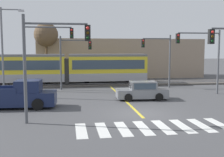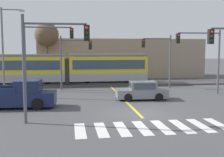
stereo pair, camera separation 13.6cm
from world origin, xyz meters
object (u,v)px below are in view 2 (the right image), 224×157
object	(u,v)px
pickup_truck	(19,96)
traffic_light_mid_right	(204,51)
bare_tree_west	(47,35)
traffic_light_far_left	(72,55)
traffic_light_near_left	(47,52)
traffic_light_far_right	(160,53)
sedan_crossing	(142,91)
traffic_light_mid_left	(41,48)
street_lamp_west	(5,43)
light_rail_tram	(67,68)

from	to	relation	value
pickup_truck	traffic_light_mid_right	world-z (taller)	traffic_light_mid_right
bare_tree_west	traffic_light_far_left	bearing A→B (deg)	-69.12
traffic_light_near_left	traffic_light_far_right	distance (m)	16.99
traffic_light_mid_right	bare_tree_west	size ratio (longest dim) A/B	0.78
sedan_crossing	traffic_light_mid_right	world-z (taller)	traffic_light_mid_right
traffic_light_near_left	traffic_light_mid_right	distance (m)	15.79
traffic_light_mid_left	pickup_truck	bearing A→B (deg)	-105.41
traffic_light_far_right	street_lamp_west	bearing A→B (deg)	178.14
pickup_truck	traffic_light_near_left	world-z (taller)	traffic_light_near_left
traffic_light_far_right	traffic_light_far_left	xyz separation A→B (m)	(-9.41, -0.08, -0.13)
traffic_light_near_left	traffic_light_mid_right	size ratio (longest dim) A/B	1.02
sedan_crossing	bare_tree_west	world-z (taller)	bare_tree_west
light_rail_tram	pickup_truck	distance (m)	12.71
street_lamp_west	traffic_light_far_right	bearing A→B (deg)	-1.86
pickup_truck	traffic_light_mid_left	world-z (taller)	traffic_light_mid_left
pickup_truck	traffic_light_far_right	size ratio (longest dim) A/B	0.96
traffic_light_mid_left	traffic_light_far_right	world-z (taller)	traffic_light_mid_left
traffic_light_mid_right	bare_tree_west	bearing A→B (deg)	139.07
sedan_crossing	pickup_truck	xyz separation A→B (m)	(-9.52, -1.99, 0.14)
traffic_light_near_left	traffic_light_far_right	world-z (taller)	traffic_light_near_left
traffic_light_far_right	street_lamp_west	size ratio (longest dim) A/B	0.69
street_lamp_west	bare_tree_west	xyz separation A→B (m)	(3.44, 7.96, 1.25)
traffic_light_far_left	bare_tree_west	distance (m)	9.47
traffic_light_mid_left	traffic_light_mid_right	bearing A→B (deg)	-1.71
sedan_crossing	traffic_light_far_right	bearing A→B (deg)	61.25
traffic_light_far_left	bare_tree_west	world-z (taller)	bare_tree_west
light_rail_tram	sedan_crossing	size ratio (longest dim) A/B	4.34
light_rail_tram	traffic_light_near_left	size ratio (longest dim) A/B	3.04
traffic_light_near_left	traffic_light_mid_right	xyz separation A→B (m)	(13.40, 8.35, 0.03)
light_rail_tram	traffic_light_mid_left	world-z (taller)	traffic_light_mid_left
pickup_truck	traffic_light_mid_right	xyz separation A→B (m)	(15.81, 3.87, 3.18)
traffic_light_far_right	bare_tree_west	bearing A→B (deg)	146.21
light_rail_tram	pickup_truck	xyz separation A→B (m)	(-3.19, -12.25, -1.21)
traffic_light_near_left	traffic_light_mid_left	bearing A→B (deg)	97.94
traffic_light_far_right	bare_tree_west	world-z (taller)	bare_tree_west
traffic_light_near_left	bare_tree_west	size ratio (longest dim) A/B	0.80
sedan_crossing	street_lamp_west	xyz separation A→B (m)	(-12.46, 7.20, 4.06)
sedan_crossing	traffic_light_near_left	xyz separation A→B (m)	(-7.11, -6.47, 3.29)
traffic_light_far_right	traffic_light_far_left	world-z (taller)	traffic_light_far_right
sedan_crossing	street_lamp_west	world-z (taller)	street_lamp_west
pickup_truck	traffic_light_near_left	size ratio (longest dim) A/B	0.90
sedan_crossing	traffic_light_far_left	xyz separation A→B (m)	(-5.75, 6.60, 2.93)
traffic_light_mid_right	traffic_light_far_left	distance (m)	12.94
sedan_crossing	bare_tree_west	bearing A→B (deg)	120.75
traffic_light_mid_left	street_lamp_west	bearing A→B (deg)	130.22
bare_tree_west	traffic_light_mid_right	bearing A→B (deg)	-40.93
traffic_light_far_right	traffic_light_mid_right	world-z (taller)	traffic_light_mid_right
sedan_crossing	traffic_light_near_left	bearing A→B (deg)	-137.70
light_rail_tram	traffic_light_mid_left	xyz separation A→B (m)	(-2.00, -7.94, 2.24)
light_rail_tram	street_lamp_west	size ratio (longest dim) A/B	2.22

